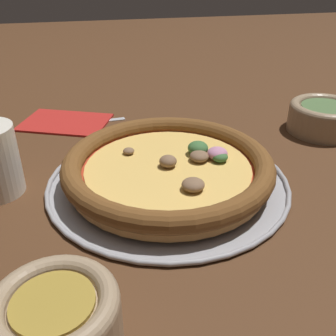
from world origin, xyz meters
TOP-DOWN VIEW (x-y plane):
  - ground_plane at (0.00, 0.00)m, footprint 3.00×3.00m
  - pizza_tray at (0.00, 0.00)m, footprint 0.36×0.36m
  - pizza at (0.00, -0.00)m, footprint 0.31×0.31m
  - bowl_near at (-0.15, -0.25)m, footprint 0.11×0.11m
  - bowl_far at (0.33, 0.13)m, footprint 0.13×0.13m
  - napkin at (-0.16, 0.27)m, footprint 0.20×0.17m
  - fork at (-0.14, 0.26)m, footprint 0.18×0.03m

SIDE VIEW (x-z plane):
  - ground_plane at x=0.00m, z-range 0.00..0.00m
  - fork at x=-0.14m, z-range 0.00..0.00m
  - napkin at x=-0.16m, z-range 0.00..0.01m
  - pizza_tray at x=0.00m, z-range 0.00..0.01m
  - pizza at x=0.00m, z-range 0.01..0.05m
  - bowl_far at x=0.33m, z-range 0.00..0.06m
  - bowl_near at x=-0.15m, z-range 0.00..0.07m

